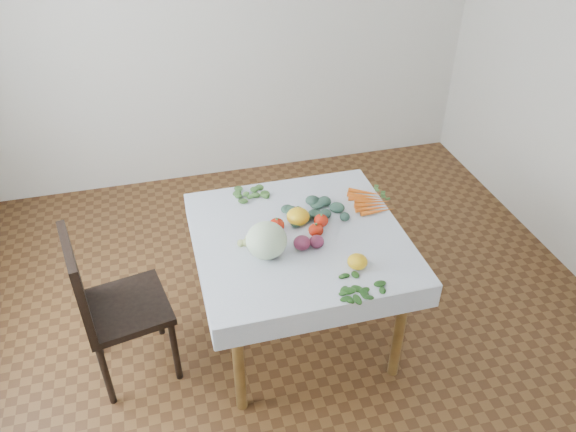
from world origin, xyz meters
name	(u,v)px	position (x,y,z in m)	size (l,w,h in m)	color
ground	(298,331)	(0.00, 0.00, 0.00)	(4.00, 4.00, 0.00)	brown
back_wall	(229,17)	(0.00, 2.00, 1.35)	(4.00, 0.04, 2.70)	silver
table	(299,250)	(0.00, 0.00, 0.65)	(1.00, 1.00, 0.75)	brown
tablecloth	(300,235)	(0.00, 0.00, 0.75)	(1.12, 1.12, 0.01)	white
chair	(106,301)	(-1.05, -0.03, 0.55)	(0.51, 0.51, 0.96)	black
cabbage	(266,240)	(-0.21, -0.12, 0.85)	(0.21, 0.21, 0.19)	#B7C5A5
tomato_a	(321,221)	(0.14, 0.05, 0.79)	(0.08, 0.08, 0.07)	#B81E0C
tomato_b	(316,230)	(0.08, -0.03, 0.79)	(0.08, 0.08, 0.07)	#B81E0C
tomato_c	(277,225)	(-0.11, 0.07, 0.79)	(0.09, 0.09, 0.08)	#B81E0C
tomato_d	(298,213)	(0.03, 0.15, 0.79)	(0.08, 0.08, 0.07)	#B81E0C
heirloom_back	(298,216)	(0.02, 0.11, 0.80)	(0.13, 0.13, 0.09)	yellow
heirloom_front	(357,262)	(0.21, -0.33, 0.79)	(0.10, 0.10, 0.07)	yellow
onion_a	(302,243)	(-0.02, -0.12, 0.79)	(0.09, 0.09, 0.08)	#58193A
onion_b	(317,242)	(0.06, -0.12, 0.79)	(0.08, 0.08, 0.07)	#58193A
tomatillo_cluster	(249,237)	(-0.27, 0.02, 0.78)	(0.12, 0.10, 0.05)	#BDCC76
carrot_bunch	(370,202)	(0.48, 0.18, 0.77)	(0.21, 0.28, 0.03)	orange
kale_bunch	(314,210)	(0.14, 0.18, 0.78)	(0.35, 0.26, 0.04)	#345545
basil_bunch	(361,287)	(0.17, -0.47, 0.76)	(0.23, 0.20, 0.01)	#1D4A17
dill_bunch	(250,194)	(-0.18, 0.45, 0.77)	(0.19, 0.18, 0.02)	#447636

